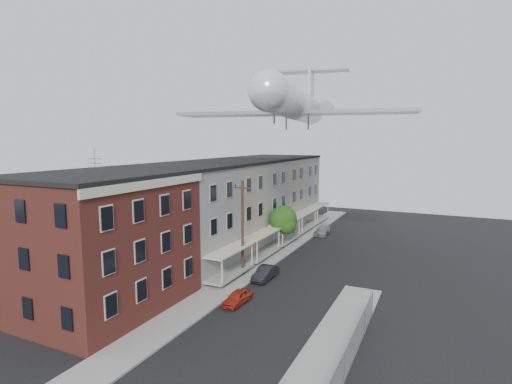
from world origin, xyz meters
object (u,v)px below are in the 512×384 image
Objects in this scene: airplane at (297,104)px; car_near at (237,297)px; car_mid at (265,273)px; car_far at (322,231)px; utility_pole at (242,226)px; street_tree at (284,220)px.

car_near is at bearing -86.96° from airplane.
car_mid is 0.91× the size of car_far.
utility_pole is at bearing 174.01° from car_mid.
utility_pole is 2.46× the size of car_mid.
car_near is 0.11× the size of airplane.
airplane is (1.58, -0.58, 13.09)m from street_tree.
utility_pole is at bearing 116.25° from car_near.
car_near is (2.41, -16.21, -2.92)m from street_tree.
car_mid is at bearing -86.73° from airplane.
car_near is 0.78× the size of car_far.
utility_pole reaches higher than street_tree.
utility_pole is 4.76m from car_mid.
airplane is at bearing 93.65° from car_mid.
street_tree is 1.42× the size of car_mid.
airplane is at bearing -94.09° from car_far.
street_tree reaches higher than car_mid.
airplane is (1.91, 9.34, 11.87)m from utility_pole.
car_mid is 18.62m from airplane.
street_tree is at bearing 102.17° from car_mid.
airplane reaches higher than car_mid.
utility_pole is 2.89× the size of car_near.
airplane reaches higher than car_far.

